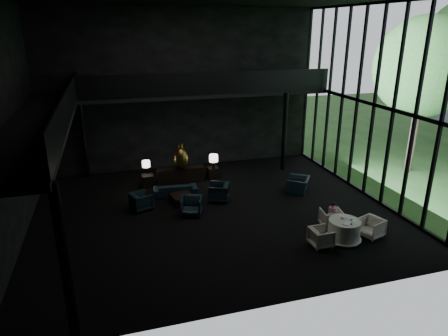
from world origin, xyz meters
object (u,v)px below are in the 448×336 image
object	(u,v)px
table_lamp_left	(146,164)
dining_chair_north	(331,218)
side_table_right	(213,173)
table_lamp_right	(214,159)
sofa	(175,188)
side_table_left	(148,181)
lounge_armchair_south	(191,205)
lounge_armchair_east	(219,191)
dining_chair_west	(321,237)
dining_table	(344,232)
lounge_armchair_west	(141,200)
child	(333,210)
coffee_table	(182,199)
console	(181,175)
bronze_urn	(181,158)
window_armchair	(298,183)
dining_chair_east	(371,227)

from	to	relation	value
table_lamp_left	dining_chair_north	size ratio (longest dim) A/B	0.84
side_table_right	table_lamp_right	bearing A→B (deg)	-90.00
table_lamp_right	sofa	size ratio (longest dim) A/B	0.41
side_table_left	lounge_armchair_south	size ratio (longest dim) A/B	0.68
table_lamp_right	lounge_armchair_east	distance (m)	2.62
lounge_armchair_south	side_table_right	bearing A→B (deg)	83.51
lounge_armchair_east	dining_chair_west	xyz separation A→B (m)	(2.32, -4.61, -0.13)
side_table_right	dining_table	distance (m)	7.71
lounge_armchair_south	dining_chair_west	distance (m)	5.18
side_table_left	lounge_armchair_west	bearing A→B (deg)	-101.90
side_table_right	child	size ratio (longest dim) A/B	0.93
table_lamp_left	coffee_table	xyz separation A→B (m)	(1.18, -2.53, -0.83)
console	side_table_right	xyz separation A→B (m)	(1.60, 0.07, -0.08)
bronze_urn	sofa	world-z (taller)	bronze_urn
bronze_urn	lounge_armchair_south	distance (m)	3.56
lounge_armchair_east	coffee_table	distance (m)	1.60
lounge_armchair_east	coffee_table	size ratio (longest dim) A/B	1.08
table_lamp_left	table_lamp_right	world-z (taller)	table_lamp_right
dining_table	lounge_armchair_south	bearing A→B (deg)	143.44
console	dining_table	world-z (taller)	dining_table
table_lamp_right	coffee_table	xyz separation A→B (m)	(-2.02, -2.34, -0.87)
side_table_left	dining_table	distance (m)	9.19
bronze_urn	lounge_armchair_east	world-z (taller)	bronze_urn
lounge_armchair_east	window_armchair	world-z (taller)	lounge_armchair_east
sofa	lounge_armchair_east	xyz separation A→B (m)	(1.68, -1.09, 0.13)
table_lamp_right	dining_chair_west	bearing A→B (deg)	-75.29
table_lamp_left	dining_chair_north	xyz separation A→B (m)	(6.11, -6.18, -0.65)
child	sofa	bearing A→B (deg)	-43.11
console	lounge_armchair_east	world-z (taller)	lounge_armchair_east
bronze_urn	lounge_armchair_east	bearing A→B (deg)	-64.84
lounge_armchair_south	dining_chair_east	world-z (taller)	lounge_armchair_south
console	lounge_armchair_east	distance (m)	2.87
dining_chair_north	dining_chair_east	world-z (taller)	dining_chair_east
side_table_left	sofa	distance (m)	1.74
coffee_table	child	bearing A→B (deg)	-37.53
table_lamp_left	lounge_armchair_east	xyz separation A→B (m)	(2.75, -2.70, -0.56)
side_table_right	dining_chair_north	size ratio (longest dim) A/B	0.76
dining_chair_north	table_lamp_left	bearing A→B (deg)	-35.27
table_lamp_left	sofa	size ratio (longest dim) A/B	0.36
table_lamp_left	coffee_table	distance (m)	2.91
table_lamp_left	coffee_table	bearing A→B (deg)	-65.04
sofa	child	distance (m)	6.87
lounge_armchair_west	dining_chair_east	size ratio (longest dim) A/B	1.07
console	table_lamp_left	size ratio (longest dim) A/B	3.63
dining_chair_west	window_armchair	bearing A→B (deg)	-17.86
child	table_lamp_right	bearing A→B (deg)	-64.81
dining_table	dining_chair_west	size ratio (longest dim) A/B	1.83
side_table_right	table_lamp_left	bearing A→B (deg)	-179.88
sofa	dining_chair_north	bearing A→B (deg)	142.57
lounge_armchair_east	table_lamp_left	bearing A→B (deg)	-111.73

